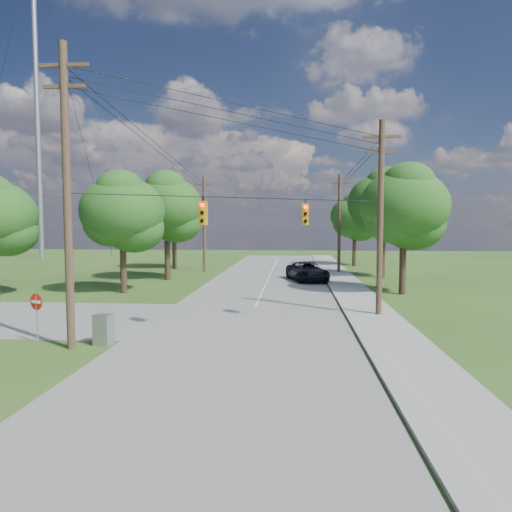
# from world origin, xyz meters

# --- Properties ---
(ground) EXTENTS (140.00, 140.00, 0.00)m
(ground) POSITION_xyz_m (0.00, 0.00, 0.00)
(ground) COLOR #2D521B
(ground) RESTS_ON ground
(main_road) EXTENTS (10.00, 100.00, 0.03)m
(main_road) POSITION_xyz_m (2.00, 5.00, 0.01)
(main_road) COLOR gray
(main_road) RESTS_ON ground
(sidewalk_east) EXTENTS (2.60, 100.00, 0.12)m
(sidewalk_east) POSITION_xyz_m (8.70, 5.00, 0.06)
(sidewalk_east) COLOR #ACA9A1
(sidewalk_east) RESTS_ON ground
(pole_sw) EXTENTS (2.00, 0.32, 12.00)m
(pole_sw) POSITION_xyz_m (-4.60, 0.40, 6.23)
(pole_sw) COLOR brown
(pole_sw) RESTS_ON ground
(pole_ne) EXTENTS (2.00, 0.32, 10.50)m
(pole_ne) POSITION_xyz_m (8.90, 8.00, 5.47)
(pole_ne) COLOR brown
(pole_ne) RESTS_ON ground
(pole_north_e) EXTENTS (2.00, 0.32, 10.00)m
(pole_north_e) POSITION_xyz_m (8.90, 30.00, 5.13)
(pole_north_e) COLOR brown
(pole_north_e) RESTS_ON ground
(pole_north_w) EXTENTS (2.00, 0.32, 10.00)m
(pole_north_w) POSITION_xyz_m (-5.00, 30.00, 5.13)
(pole_north_w) COLOR brown
(pole_north_w) RESTS_ON ground
(power_lines) EXTENTS (13.93, 29.62, 4.93)m
(power_lines) POSITION_xyz_m (1.50, 11.54, 9.15)
(power_lines) COLOR black
(power_lines) RESTS_ON ground
(traffic_signals) EXTENTS (4.91, 3.27, 1.05)m
(traffic_signals) POSITION_xyz_m (2.55, 4.43, 5.50)
(traffic_signals) COLOR orange
(traffic_signals) RESTS_ON ground
(radio_mast) EXTENTS (0.70, 0.70, 45.00)m
(radio_mast) POSITION_xyz_m (-32.00, 46.00, 22.50)
(radio_mast) COLOR #97999C
(radio_mast) RESTS_ON ground
(tree_w_near) EXTENTS (6.00, 6.00, 8.40)m
(tree_w_near) POSITION_xyz_m (-8.00, 15.00, 5.92)
(tree_w_near) COLOR #463023
(tree_w_near) RESTS_ON ground
(tree_w_mid) EXTENTS (6.40, 6.40, 9.22)m
(tree_w_mid) POSITION_xyz_m (-7.00, 23.00, 6.58)
(tree_w_mid) COLOR #463023
(tree_w_mid) RESTS_ON ground
(tree_w_far) EXTENTS (6.00, 6.00, 8.73)m
(tree_w_far) POSITION_xyz_m (-9.00, 33.00, 6.25)
(tree_w_far) COLOR #463023
(tree_w_far) RESTS_ON ground
(tree_e_near) EXTENTS (6.20, 6.20, 8.81)m
(tree_e_near) POSITION_xyz_m (12.00, 16.00, 6.25)
(tree_e_near) COLOR #463023
(tree_e_near) RESTS_ON ground
(tree_e_mid) EXTENTS (6.60, 6.60, 9.64)m
(tree_e_mid) POSITION_xyz_m (12.50, 26.00, 6.91)
(tree_e_mid) COLOR #463023
(tree_e_mid) RESTS_ON ground
(tree_e_far) EXTENTS (5.80, 5.80, 8.32)m
(tree_e_far) POSITION_xyz_m (11.50, 38.00, 5.92)
(tree_e_far) COLOR #463023
(tree_e_far) RESTS_ON ground
(car_main_north) EXTENTS (4.12, 6.33, 1.62)m
(car_main_north) POSITION_xyz_m (5.50, 23.10, 0.84)
(car_main_north) COLOR black
(car_main_north) RESTS_ON main_road
(control_cabinet) EXTENTS (0.81, 0.66, 1.29)m
(control_cabinet) POSITION_xyz_m (-3.50, 0.96, 0.64)
(control_cabinet) COLOR #97999C
(control_cabinet) RESTS_ON ground
(do_not_enter_sign) EXTENTS (0.67, 0.29, 2.12)m
(do_not_enter_sign) POSITION_xyz_m (-6.37, 1.00, 1.56)
(do_not_enter_sign) COLOR #97999C
(do_not_enter_sign) RESTS_ON ground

